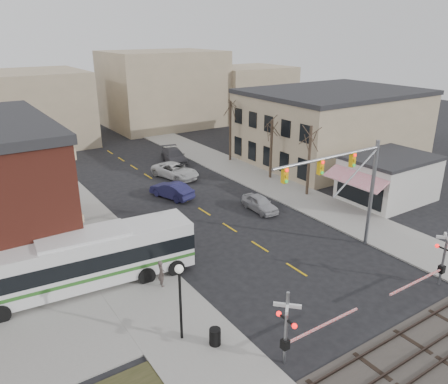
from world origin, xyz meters
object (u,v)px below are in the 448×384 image
at_px(car_b, 172,190).
at_px(car_a, 260,203).
at_px(transit_bus, 85,259).
at_px(car_d, 174,156).
at_px(rr_crossing_east, 440,259).
at_px(street_lamp, 180,287).
at_px(rr_crossing_west, 293,326).
at_px(trash_bin, 215,337).
at_px(pedestrian_far, 120,270).
at_px(car_c, 175,171).
at_px(traffic_signal_mast, 349,178).
at_px(pedestrian_near, 161,273).

bearing_deg(car_b, car_a, 108.26).
distance_m(transit_bus, car_d, 27.44).
bearing_deg(rr_crossing_east, street_lamp, 164.34).
bearing_deg(rr_crossing_east, rr_crossing_west, 179.23).
xyz_separation_m(rr_crossing_east, street_lamp, (-15.71, 4.40, 1.24)).
xyz_separation_m(rr_crossing_west, rr_crossing_east, (11.95, -0.16, 0.00)).
bearing_deg(trash_bin, pedestrian_far, 102.84).
bearing_deg(street_lamp, car_d, 63.08).
xyz_separation_m(car_c, pedestrian_far, (-12.84, -16.96, 0.17)).
relative_size(car_b, car_d, 0.84).
xyz_separation_m(traffic_signal_mast, car_b, (-5.15, 16.68, -4.94)).
bearing_deg(car_a, trash_bin, -132.77).
relative_size(rr_crossing_west, pedestrian_near, 3.21).
relative_size(rr_crossing_west, car_d, 1.00).
height_order(traffic_signal_mast, trash_bin, traffic_signal_mast).
height_order(rr_crossing_east, pedestrian_far, rr_crossing_east).
relative_size(street_lamp, pedestrian_near, 2.48).
bearing_deg(pedestrian_near, street_lamp, 171.27).
bearing_deg(street_lamp, transit_bus, 107.87).
bearing_deg(car_b, pedestrian_far, 33.44).
relative_size(rr_crossing_east, pedestrian_near, 3.21).
bearing_deg(rr_crossing_west, rr_crossing_east, -0.77).
xyz_separation_m(transit_bus, rr_crossing_west, (6.25, -11.97, 0.02)).
bearing_deg(traffic_signal_mast, trash_bin, -165.61).
bearing_deg(street_lamp, rr_crossing_east, -15.66).
bearing_deg(transit_bus, traffic_signal_mast, -19.06).
bearing_deg(car_c, pedestrian_far, -142.66).
bearing_deg(traffic_signal_mast, car_c, 95.29).
distance_m(traffic_signal_mast, car_c, 22.52).
height_order(car_a, pedestrian_near, pedestrian_near).
relative_size(traffic_signal_mast, car_b, 2.05).
bearing_deg(pedestrian_near, car_d, -23.30).
distance_m(traffic_signal_mast, rr_crossing_east, 7.55).
bearing_deg(trash_bin, car_c, 66.51).
bearing_deg(rr_crossing_west, street_lamp, 131.55).
height_order(street_lamp, car_b, street_lamp).
bearing_deg(car_b, rr_crossing_west, 60.07).
relative_size(traffic_signal_mast, rr_crossing_east, 1.72).
height_order(transit_bus, rr_crossing_west, rr_crossing_west).
xyz_separation_m(transit_bus, rr_crossing_east, (18.20, -12.13, 0.02)).
relative_size(rr_crossing_west, pedestrian_far, 3.34).
bearing_deg(pedestrian_near, trash_bin, -175.30).
height_order(transit_bus, car_d, transit_bus).
bearing_deg(car_a, transit_bus, -164.88).
height_order(traffic_signal_mast, rr_crossing_east, traffic_signal_mast).
relative_size(transit_bus, car_d, 2.43).
bearing_deg(street_lamp, car_c, 63.01).
distance_m(rr_crossing_west, rr_crossing_east, 11.95).
relative_size(transit_bus, pedestrian_far, 8.16).
bearing_deg(street_lamp, pedestrian_far, 95.74).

